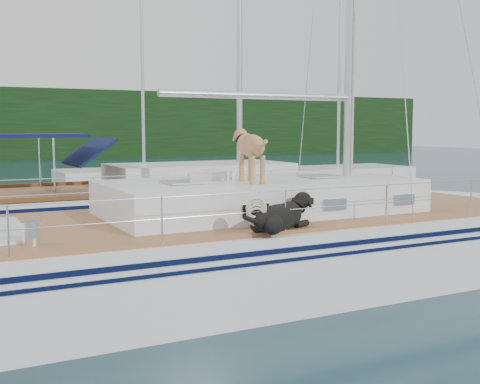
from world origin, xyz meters
TOP-DOWN VIEW (x-y plane):
  - ground at (0.00, 0.00)m, footprint 120.00×120.00m
  - main_sailboat at (0.09, -0.01)m, footprint 12.00×4.03m
  - neighbor_sailboat at (1.25, 6.14)m, footprint 11.00×3.50m
  - bg_boat_center at (4.00, 16.00)m, footprint 7.20×3.00m
  - bg_boat_east at (12.00, 13.00)m, footprint 6.40×3.00m

SIDE VIEW (x-z plane):
  - ground at x=0.00m, z-range 0.00..0.00m
  - bg_boat_center at x=4.00m, z-range -5.37..6.28m
  - bg_boat_east at x=12.00m, z-range -5.37..6.28m
  - neighbor_sailboat at x=1.25m, z-range -6.02..7.28m
  - main_sailboat at x=0.09m, z-range -6.33..7.68m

